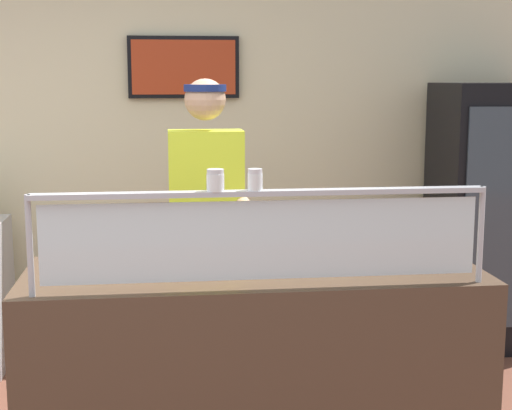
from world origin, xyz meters
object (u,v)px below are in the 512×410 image
Objects in this scene: pizza_tray at (201,263)px; pizza_server at (202,259)px; parmesan_shaker at (215,182)px; drink_fridge at (490,216)px; worker_figure at (207,226)px; pepper_flake_shaker at (255,181)px.

pizza_tray is 1.66× the size of pizza_server.
drink_fridge reaches higher than parmesan_shaker.
pizza_server is 3.33× the size of parmesan_shaker.
parmesan_shaker is at bearing -91.31° from worker_figure.
drink_fridge is at bearing 37.64° from pizza_server.
worker_figure is at bearing 88.69° from parmesan_shaker.
pizza_server is 3.37× the size of pepper_flake_shaker.
pizza_tray is at bearing 95.79° from parmesan_shaker.
worker_figure reaches higher than pizza_tray.
pizza_server is at bearing 117.38° from pepper_flake_shaker.
drink_fridge reaches higher than pizza_server.
pizza_server is 0.57m from pepper_flake_shaker.
parmesan_shaker is 0.05× the size of drink_fridge.
pizza_server is (0.00, -0.02, 0.02)m from pizza_tray.
worker_figure is (0.02, 1.02, -0.37)m from parmesan_shaker.
pizza_server is at bearing -95.43° from worker_figure.
pepper_flake_shaker is 0.05× the size of worker_figure.
pizza_tray is 0.59m from pepper_flake_shaker.
worker_figure is at bearing 97.17° from pepper_flake_shaker.
drink_fridge is (1.97, 1.47, -0.10)m from pizza_tray.
pizza_server is 0.53m from parmesan_shaker.
parmesan_shaker is 1.08m from worker_figure.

